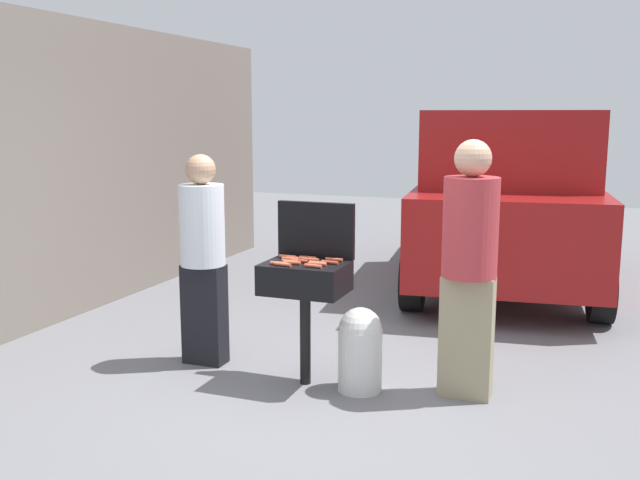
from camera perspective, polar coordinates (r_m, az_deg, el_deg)
name	(u,v)px	position (r m, az deg, el deg)	size (l,w,h in m)	color
ground_plane	(319,392)	(5.31, -0.08, -11.95)	(24.00, 24.00, 0.00)	slate
house_wall_side	(59,169)	(7.43, -20.05, 5.29)	(0.24, 8.00, 2.91)	slate
bbq_grill	(305,282)	(5.24, -1.19, -3.37)	(0.60, 0.44, 0.92)	black
grill_lid_open	(316,230)	(5.37, -0.33, 0.80)	(0.60, 0.05, 0.42)	black
hot_dog_0	(287,257)	(5.38, -2.60, -1.32)	(0.03, 0.03, 0.13)	#C6593D
hot_dog_1	(313,266)	(5.04, -0.54, -2.07)	(0.03, 0.03, 0.13)	#C6593D
hot_dog_2	(310,260)	(5.26, -0.77, -1.57)	(0.03, 0.03, 0.13)	#B74C33
hot_dog_3	(318,263)	(5.15, -0.18, -1.82)	(0.03, 0.03, 0.13)	#C6593D
hot_dog_4	(279,263)	(5.14, -3.26, -1.86)	(0.03, 0.03, 0.13)	#C6593D
hot_dog_5	(317,264)	(5.11, -0.21, -1.92)	(0.03, 0.03, 0.13)	#C6593D
hot_dog_6	(290,259)	(5.29, -2.38, -1.52)	(0.03, 0.03, 0.13)	#C6593D
hot_dog_7	(308,258)	(5.32, -0.95, -1.43)	(0.03, 0.03, 0.13)	#B74C33
hot_dog_8	(283,264)	(5.10, -2.99, -1.95)	(0.03, 0.03, 0.13)	#C6593D
hot_dog_9	(299,261)	(5.22, -1.64, -1.67)	(0.03, 0.03, 0.13)	#AD4228
hot_dog_10	(294,258)	(5.32, -2.06, -1.45)	(0.03, 0.03, 0.13)	#AD4228
hot_dog_11	(334,260)	(5.26, 1.13, -1.56)	(0.03, 0.03, 0.13)	#B74C33
hot_dog_12	(290,261)	(5.20, -2.39, -1.71)	(0.03, 0.03, 0.13)	#B74C33
hot_dog_13	(292,263)	(5.16, -2.24, -1.81)	(0.03, 0.03, 0.13)	#C6593D
hot_dog_14	(330,262)	(5.17, 0.77, -1.78)	(0.03, 0.03, 0.13)	#AD4228
propane_tank	(360,348)	(5.24, 3.20, -8.53)	(0.32, 0.32, 0.62)	silver
person_left	(203,252)	(5.73, -9.28, -0.94)	(0.35, 0.35, 1.68)	black
person_right	(469,260)	(5.07, 11.77, -1.59)	(0.38, 0.38, 1.82)	gray
parked_minivan	(507,197)	(8.68, 14.59, 3.32)	(2.45, 4.60, 2.02)	maroon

